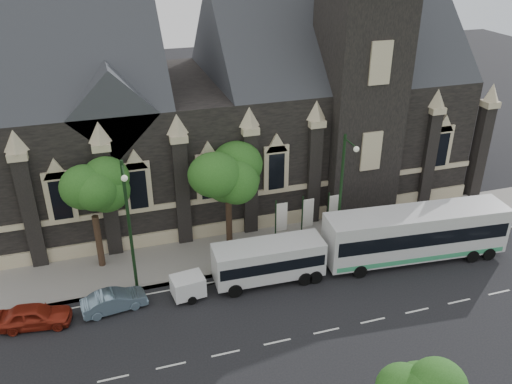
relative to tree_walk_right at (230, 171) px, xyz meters
name	(u,v)px	position (x,y,z in m)	size (l,w,h in m)	color
ground	(226,353)	(-3.21, -10.71, -5.82)	(160.00, 160.00, 0.00)	black
sidewalk	(192,259)	(-3.21, -1.21, -5.74)	(80.00, 5.00, 0.15)	gray
museum	(227,102)	(1.90, 8.07, 2.35)	(40.00, 17.70, 29.90)	black
tree_walk_right	(230,171)	(0.00, 0.00, 0.00)	(4.08, 4.08, 7.80)	black
tree_walk_left	(94,190)	(-9.01, -0.01, -0.08)	(3.91, 3.91, 7.64)	black
street_lamp_near	(342,190)	(6.79, -3.62, -0.71)	(0.36, 1.88, 9.00)	black
street_lamp_mid	(129,221)	(-7.21, -3.62, -0.71)	(0.36, 1.88, 9.00)	black
banner_flag_left	(280,220)	(3.08, -1.71, -3.43)	(0.90, 0.10, 4.00)	black
banner_flag_center	(306,216)	(5.08, -1.71, -3.43)	(0.90, 0.10, 4.00)	black
banner_flag_right	(332,212)	(7.08, -1.71, -3.43)	(0.90, 0.10, 4.00)	black
tour_coach	(416,233)	(11.62, -5.63, -3.80)	(12.92, 3.79, 3.72)	silver
shuttle_bus	(269,260)	(1.17, -5.05, -4.21)	(7.24, 2.74, 2.77)	silver
box_trailer	(188,286)	(-4.21, -5.27, -4.95)	(2.92, 1.72, 1.52)	silver
sedan	(114,301)	(-8.71, -5.09, -5.18)	(1.35, 3.88, 1.28)	slate
car_far_red	(34,316)	(-13.21, -5.20, -5.11)	(1.66, 4.13, 1.41)	maroon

